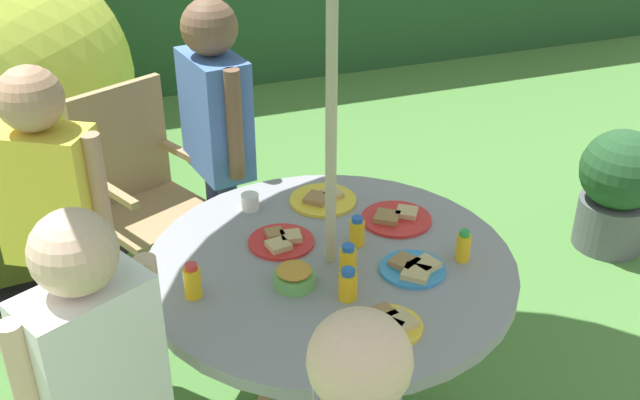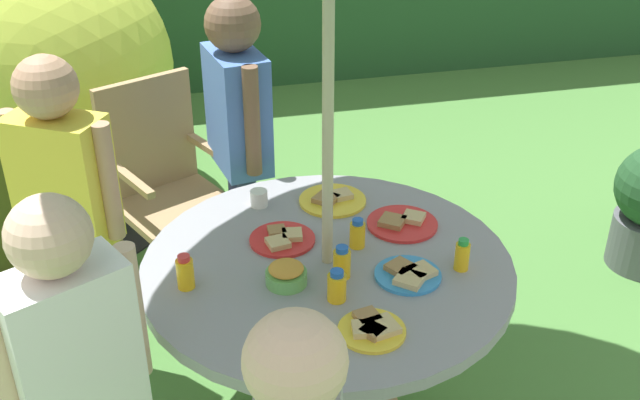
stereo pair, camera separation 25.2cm
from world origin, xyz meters
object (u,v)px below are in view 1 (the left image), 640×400
(wooden_chair, at_px, (139,186))
(potted_plant, at_px, (618,187))
(plate_mid_left, at_px, (414,268))
(plate_back_edge, at_px, (389,324))
(juice_bottle_near_left, at_px, (348,261))
(juice_bottle_front_edge, at_px, (348,285))
(child_in_white_shirt, at_px, (95,365))
(plate_center_back, at_px, (323,199))
(juice_bottle_far_right, at_px, (192,281))
(plate_mid_right, at_px, (396,218))
(juice_bottle_near_right, at_px, (463,246))
(child_in_yellow_shirt, at_px, (49,196))
(cup_near, at_px, (250,202))
(child_in_blue_shirt, at_px, (216,115))
(garden_table, at_px, (330,289))
(juice_bottle_far_left, at_px, (357,232))
(plate_center_front, at_px, (281,241))
(snack_bowl, at_px, (294,276))

(wooden_chair, relative_size, potted_plant, 1.53)
(plate_mid_left, height_order, plate_back_edge, same)
(juice_bottle_near_left, distance_m, juice_bottle_front_edge, 0.13)
(child_in_white_shirt, relative_size, plate_mid_left, 5.72)
(potted_plant, height_order, plate_center_back, plate_center_back)
(wooden_chair, distance_m, juice_bottle_far_right, 1.11)
(plate_mid_right, relative_size, juice_bottle_near_right, 2.26)
(child_in_yellow_shirt, height_order, cup_near, child_in_yellow_shirt)
(child_in_blue_shirt, distance_m, plate_mid_right, 0.93)
(potted_plant, relative_size, child_in_yellow_shirt, 0.48)
(garden_table, height_order, juice_bottle_front_edge, juice_bottle_front_edge)
(potted_plant, bearing_deg, plate_center_back, -172.64)
(child_in_white_shirt, relative_size, cup_near, 19.02)
(potted_plant, bearing_deg, child_in_yellow_shirt, -178.12)
(juice_bottle_near_left, xyz_separation_m, juice_bottle_far_right, (-0.50, 0.06, 0.00))
(plate_mid_right, xyz_separation_m, juice_bottle_far_left, (-0.20, -0.10, 0.04))
(potted_plant, relative_size, child_in_white_shirt, 0.51)
(wooden_chair, relative_size, plate_center_back, 3.77)
(plate_center_back, xyz_separation_m, juice_bottle_far_left, (0.00, -0.32, 0.04))
(juice_bottle_far_left, bearing_deg, garden_table, -152.64)
(garden_table, relative_size, plate_center_front, 5.41)
(garden_table, height_order, plate_mid_right, plate_mid_right)
(plate_back_edge, height_order, juice_bottle_far_right, juice_bottle_far_right)
(juice_bottle_far_right, bearing_deg, juice_bottle_front_edge, -21.58)
(potted_plant, bearing_deg, plate_mid_left, -153.71)
(child_in_yellow_shirt, distance_m, juice_bottle_far_right, 0.67)
(juice_bottle_far_left, relative_size, cup_near, 1.64)
(plate_back_edge, distance_m, juice_bottle_far_left, 0.46)
(plate_back_edge, bearing_deg, potted_plant, 29.90)
(juice_bottle_near_left, bearing_deg, juice_bottle_front_edge, -112.27)
(snack_bowl, bearing_deg, juice_bottle_near_right, -5.64)
(plate_center_front, distance_m, cup_near, 0.27)
(snack_bowl, bearing_deg, plate_mid_right, 27.83)
(plate_back_edge, bearing_deg, child_in_blue_shirt, 98.24)
(plate_center_back, height_order, juice_bottle_front_edge, juice_bottle_front_edge)
(snack_bowl, relative_size, juice_bottle_far_left, 1.25)
(potted_plant, xyz_separation_m, snack_bowl, (-1.91, -0.69, 0.39))
(plate_back_edge, xyz_separation_m, juice_bottle_front_edge, (-0.06, 0.18, 0.04))
(wooden_chair, xyz_separation_m, juice_bottle_far_left, (0.62, -0.99, 0.21))
(plate_mid_right, bearing_deg, wooden_chair, 132.31)
(juice_bottle_far_right, distance_m, juice_bottle_front_edge, 0.48)
(plate_mid_right, distance_m, juice_bottle_near_right, 0.33)
(juice_bottle_near_left, xyz_separation_m, cup_near, (-0.18, 0.52, -0.02))
(child_in_white_shirt, relative_size, plate_center_front, 5.41)
(plate_center_front, relative_size, juice_bottle_near_left, 2.04)
(potted_plant, xyz_separation_m, plate_mid_left, (-1.52, -0.75, 0.37))
(wooden_chair, height_order, juice_bottle_front_edge, wooden_chair)
(potted_plant, height_order, plate_back_edge, plate_back_edge)
(snack_bowl, xyz_separation_m, juice_bottle_near_left, (0.18, -0.00, 0.02))
(child_in_white_shirt, height_order, plate_center_back, child_in_white_shirt)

